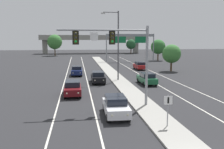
% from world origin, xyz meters
% --- Properties ---
extents(median_island, '(2.40, 110.00, 0.15)m').
position_xyz_m(median_island, '(0.00, 18.00, 0.07)').
color(median_island, '#9E9B93').
rests_on(median_island, ground).
extents(lane_stripe_oncoming_center, '(0.14, 100.00, 0.01)m').
position_xyz_m(lane_stripe_oncoming_center, '(-4.70, 25.00, 0.00)').
color(lane_stripe_oncoming_center, silver).
rests_on(lane_stripe_oncoming_center, ground).
extents(lane_stripe_receding_center, '(0.14, 100.00, 0.01)m').
position_xyz_m(lane_stripe_receding_center, '(4.70, 25.00, 0.00)').
color(lane_stripe_receding_center, silver).
rests_on(lane_stripe_receding_center, ground).
extents(edge_stripe_left, '(0.14, 100.00, 0.01)m').
position_xyz_m(edge_stripe_left, '(-8.00, 25.00, 0.00)').
color(edge_stripe_left, silver).
rests_on(edge_stripe_left, ground).
extents(edge_stripe_right, '(0.14, 100.00, 0.01)m').
position_xyz_m(edge_stripe_right, '(8.00, 25.00, 0.00)').
color(edge_stripe_right, silver).
rests_on(edge_stripe_right, ground).
extents(overhead_signal_mast, '(8.06, 0.44, 7.20)m').
position_xyz_m(overhead_signal_mast, '(-2.45, 11.64, 5.36)').
color(overhead_signal_mast, gray).
rests_on(overhead_signal_mast, median_island).
extents(median_sign_post, '(0.60, 0.10, 2.20)m').
position_xyz_m(median_sign_post, '(0.08, 5.87, 1.59)').
color(median_sign_post, gray).
rests_on(median_sign_post, median_island).
extents(street_lamp_median, '(2.58, 0.28, 10.00)m').
position_xyz_m(street_lamp_median, '(-0.34, 25.93, 5.79)').
color(street_lamp_median, '#4C4C51').
rests_on(street_lamp_median, median_island).
extents(car_oncoming_white, '(1.88, 4.49, 1.58)m').
position_xyz_m(car_oncoming_white, '(-3.08, 9.20, 0.82)').
color(car_oncoming_white, silver).
rests_on(car_oncoming_white, ground).
extents(car_oncoming_darkred, '(1.87, 4.49, 1.58)m').
position_xyz_m(car_oncoming_darkred, '(-6.67, 17.13, 0.82)').
color(car_oncoming_darkred, '#5B0F14').
rests_on(car_oncoming_darkred, ground).
extents(car_oncoming_black, '(1.83, 4.47, 1.58)m').
position_xyz_m(car_oncoming_black, '(-3.24, 24.58, 0.82)').
color(car_oncoming_black, black).
rests_on(car_oncoming_black, ground).
extents(car_oncoming_navy, '(1.87, 4.49, 1.58)m').
position_xyz_m(car_oncoming_navy, '(-6.21, 32.28, 0.82)').
color(car_oncoming_navy, '#141E4C').
rests_on(car_oncoming_navy, ground).
extents(car_receding_green, '(1.86, 4.49, 1.58)m').
position_xyz_m(car_receding_green, '(3.31, 22.46, 0.82)').
color(car_receding_green, '#195633').
rests_on(car_receding_green, ground).
extents(car_receding_red, '(1.82, 4.47, 1.58)m').
position_xyz_m(car_receding_red, '(6.39, 38.46, 0.82)').
color(car_receding_red, maroon).
rests_on(car_receding_red, ground).
extents(highway_sign_gantry, '(13.28, 0.42, 7.50)m').
position_xyz_m(highway_sign_gantry, '(8.20, 56.14, 6.16)').
color(highway_sign_gantry, gray).
rests_on(highway_sign_gantry, ground).
extents(overpass_bridge, '(42.40, 6.40, 7.65)m').
position_xyz_m(overpass_bridge, '(0.00, 95.81, 5.78)').
color(overpass_bridge, gray).
rests_on(overpass_bridge, ground).
extents(tree_far_right_b, '(3.54, 3.54, 5.12)m').
position_xyz_m(tree_far_right_b, '(11.71, 35.17, 3.34)').
color(tree_far_right_b, '#4C3823').
rests_on(tree_far_right_b, ground).
extents(tree_far_right_c, '(4.10, 4.10, 5.93)m').
position_xyz_m(tree_far_right_c, '(15.99, 90.94, 3.87)').
color(tree_far_right_c, '#4C3823').
rests_on(tree_far_right_c, ground).
extents(tree_far_right_a, '(4.12, 4.12, 5.97)m').
position_xyz_m(tree_far_right_a, '(16.71, 58.21, 3.89)').
color(tree_far_right_a, '#4C3823').
rests_on(tree_far_right_a, ground).
extents(tree_far_left_c, '(5.30, 5.30, 7.68)m').
position_xyz_m(tree_far_left_c, '(-14.04, 82.34, 5.01)').
color(tree_far_left_c, '#4C3823').
rests_on(tree_far_left_c, ground).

